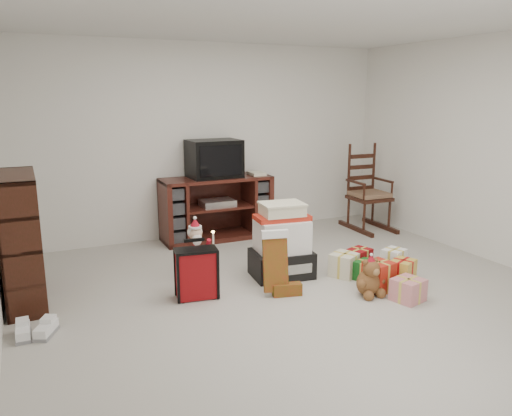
% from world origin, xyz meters
% --- Properties ---
extents(room, '(5.01, 5.01, 2.51)m').
position_xyz_m(room, '(0.00, 0.00, 1.25)').
color(room, beige).
rests_on(room, ground).
extents(tv_stand, '(1.42, 0.51, 0.81)m').
position_xyz_m(tv_stand, '(-0.01, 2.22, 0.41)').
color(tv_stand, '#4B1B15').
rests_on(tv_stand, floor).
extents(bookshelf, '(0.32, 0.96, 1.18)m').
position_xyz_m(bookshelf, '(-2.31, 1.04, 0.57)').
color(bookshelf, '#38150F').
rests_on(bookshelf, floor).
extents(rocking_chair, '(0.52, 0.83, 1.23)m').
position_xyz_m(rocking_chair, '(2.07, 1.81, 0.42)').
color(rocking_chair, '#38150F').
rests_on(rocking_chair, floor).
extents(gift_pile, '(0.65, 0.51, 0.76)m').
position_xyz_m(gift_pile, '(0.10, 0.62, 0.33)').
color(gift_pile, black).
rests_on(gift_pile, floor).
extents(red_suitcase, '(0.39, 0.24, 0.56)m').
position_xyz_m(red_suitcase, '(-0.88, 0.44, 0.24)').
color(red_suitcase, maroon).
rests_on(red_suitcase, floor).
extents(stocking, '(0.32, 0.19, 0.63)m').
position_xyz_m(stocking, '(-0.18, 0.21, 0.32)').
color(stocking, '#0D6A0B').
rests_on(stocking, floor).
extents(teddy_bear, '(0.24, 0.21, 0.36)m').
position_xyz_m(teddy_bear, '(0.61, -0.18, 0.16)').
color(teddy_bear, brown).
rests_on(teddy_bear, floor).
extents(santa_figurine, '(0.31, 0.30, 0.64)m').
position_xyz_m(santa_figurine, '(0.22, 0.72, 0.25)').
color(santa_figurine, maroon).
rests_on(santa_figurine, floor).
extents(mrs_claus_figurine, '(0.31, 0.29, 0.63)m').
position_xyz_m(mrs_claus_figurine, '(-0.71, 0.98, 0.24)').
color(mrs_claus_figurine, maroon).
rests_on(mrs_claus_figurine, floor).
extents(sneaker_pair, '(0.33, 0.28, 0.09)m').
position_xyz_m(sneaker_pair, '(-2.27, 0.26, 0.05)').
color(sneaker_pair, white).
rests_on(sneaker_pair, floor).
extents(gift_cluster, '(0.70, 1.02, 0.24)m').
position_xyz_m(gift_cluster, '(0.92, 0.05, 0.12)').
color(gift_cluster, '#B42514').
rests_on(gift_cluster, floor).
extents(crt_television, '(0.66, 0.49, 0.48)m').
position_xyz_m(crt_television, '(-0.02, 2.23, 1.05)').
color(crt_television, black).
rests_on(crt_television, tv_stand).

